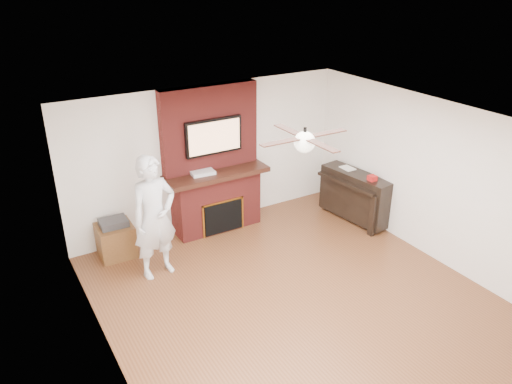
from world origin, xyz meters
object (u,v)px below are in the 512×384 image
side_table (116,239)px  piano (355,195)px  person (155,217)px  fireplace (214,174)px

side_table → piano: bearing=-12.1°
piano → person: bearing=169.8°
fireplace → side_table: size_ratio=3.97×
side_table → piano: piano is taller
person → side_table: size_ratio=2.98×
fireplace → piano: fireplace is taller
side_table → person: bearing=-63.0°
person → piano: (3.68, -0.15, -0.45)m
fireplace → person: size_ratio=1.33×
fireplace → side_table: fireplace is taller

